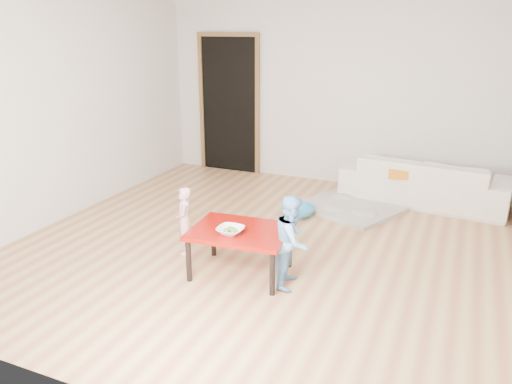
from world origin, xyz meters
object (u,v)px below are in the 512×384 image
Objects in this scene: red_table at (241,252)px; bowl at (230,230)px; child_blue at (292,241)px; child_pink at (184,221)px; basin at (298,211)px; sofa at (424,181)px.

red_table is 3.72× the size of bowl.
red_table is 0.54m from child_blue.
basin is at bearing 124.31° from child_pink.
child_pink is at bearing 165.04° from red_table.
child_pink is 1.23m from child_blue.
child_pink is at bearing 155.40° from bowl.
basin is at bearing 46.19° from sofa.
bowl is (-0.04, -0.12, 0.25)m from red_table.
child_blue reaches higher than red_table.
child_pink is (-2.07, -2.54, 0.05)m from sofa.
basin is (0.06, 1.73, -0.41)m from bowl.
child_blue reaches higher than basin.
sofa is 3.05m from red_table.
child_pink is 1.63m from basin.
child_blue reaches higher than child_pink.
child_pink is at bearing 76.18° from child_blue.
basin is at bearing 11.54° from child_blue.
child_blue is at bearing 0.58° from red_table.
red_table is at bearing 70.14° from bowl.
child_pink is (-0.71, 0.19, 0.13)m from red_table.
sofa is at bearing 63.87° from bowl.
red_table is 2.18× the size of basin.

